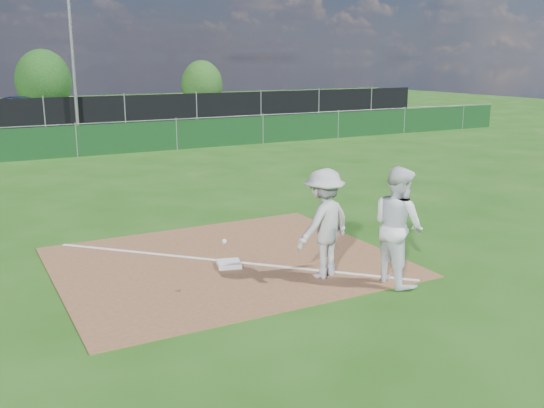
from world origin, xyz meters
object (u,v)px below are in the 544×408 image
Objects in this scene: first_base at (229,264)px; runner at (398,226)px; car_mid at (27,112)px; car_right at (90,110)px; light_pole at (72,51)px; tree_mid at (43,81)px; tree_right at (202,84)px; play_at_first at (324,223)px.

runner is at bearing -43.19° from first_base.
car_right is (3.59, 1.02, -0.13)m from car_mid.
tree_mid is (0.17, 11.86, -1.79)m from light_pole.
tree_right is (10.71, -1.42, -0.38)m from tree_mid.
play_at_first reaches higher than first_base.
tree_right reaches higher than first_base.
tree_mid reaches higher than car_right.
light_pole is 19.45× the size of first_base.
play_at_first is 0.55× the size of car_right.
tree_mid is (0.51, 35.05, 1.25)m from play_at_first.
play_at_first is 0.52× the size of car_mid.
car_right is 1.08× the size of tree_mid.
car_mid is 7.81m from tree_mid.
car_mid is 1.06× the size of car_right.
runner is at bearing -89.33° from tree_mid.
tree_mid reaches higher than first_base.
car_right is 1.30× the size of tree_right.
light_pole is at bearing -90.84° from tree_mid.
car_right is at bearing -63.92° from car_mid.
runner reaches higher than play_at_first.
runner is 28.55m from car_mid.
play_at_first is at bearing -90.83° from light_pole.
first_base is 0.09× the size of car_right.
first_base is (-1.56, -21.98, -3.94)m from light_pole.
runner is 0.46× the size of tree_mid.
tree_right is at bearing 71.56° from play_at_first.
tree_right is at bearing -15.01° from runner.
first_base is 1.94m from play_at_first.
car_mid is at bearing -154.80° from tree_right.
car_right is (1.74, 5.47, -3.32)m from light_pole.
runner is at bearing -41.03° from play_at_first.
tree_mid is 1.21× the size of tree_right.
first_base is 0.10× the size of tree_mid.
light_pole is at bearing -136.20° from tree_right.
play_at_first is 1.27× the size of runner.
car_right is at bearing -151.49° from tree_right.
car_mid is at bearing 90.62° from first_base.
runner is at bearing -88.58° from light_pole.
light_pole is 22.38m from first_base.
tree_right reaches higher than car_mid.
car_mid is 3.73m from car_right.
play_at_first is 0.71× the size of tree_right.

